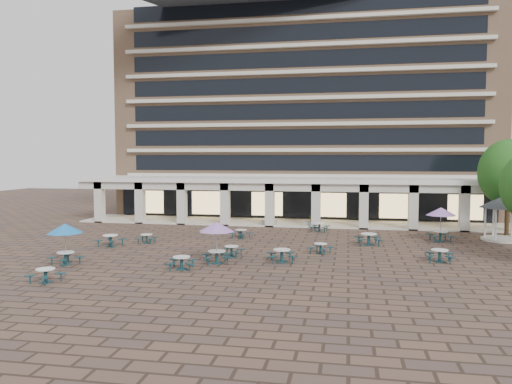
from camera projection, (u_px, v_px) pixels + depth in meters
ground at (272, 252)px, 33.38m from camera, size 120.00×120.00×0.00m
apartment_building at (306, 103)px, 57.49m from camera, size 40.00×15.50×25.20m
retail_arcade at (295, 192)px, 47.69m from camera, size 42.00×6.60×4.40m
picnic_table_0 at (46, 274)px, 25.39m from camera, size 1.85×1.85×0.71m
picnic_table_1 at (182, 262)px, 28.32m from camera, size 1.83×1.83×0.74m
picnic_table_2 at (282, 254)px, 30.31m from camera, size 2.04×2.04×0.79m
picnic_table_3 at (440, 255)px, 30.33m from camera, size 1.85×1.85×0.76m
picnic_table_4 at (65, 230)px, 29.48m from camera, size 2.11×2.11×2.43m
picnic_table_5 at (231, 250)px, 32.08m from camera, size 1.64×1.64×0.67m
picnic_table_6 at (217, 228)px, 29.80m from camera, size 2.17×2.17×2.50m
picnic_table_7 at (369, 238)px, 36.15m from camera, size 2.04×2.04×0.85m
picnic_table_8 at (110, 239)px, 35.71m from camera, size 2.09×2.09×0.81m
picnic_table_9 at (241, 233)px, 39.33m from camera, size 1.81×1.81×0.67m
picnic_table_10 at (320, 247)px, 33.11m from camera, size 1.79×1.79×0.66m
picnic_table_11 at (441, 213)px, 37.58m from camera, size 2.23×2.23×2.58m
picnic_table_12 at (147, 238)px, 37.09m from camera, size 1.52×1.52×0.65m
picnic_table_13 at (319, 226)px, 42.70m from camera, size 1.86×1.86×0.75m
gazebo at (505, 207)px, 38.09m from camera, size 3.69×3.69×3.43m
tree_east_c at (509, 173)px, 40.39m from camera, size 4.71×4.71×7.85m
planter_left at (268, 221)px, 46.42m from camera, size 1.50×0.68×1.20m
planter_right at (312, 222)px, 45.69m from camera, size 1.50×0.71×1.18m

